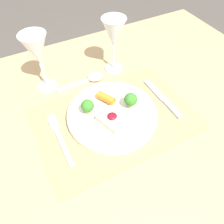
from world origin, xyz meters
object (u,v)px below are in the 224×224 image
object	(u,v)px
knife	(164,100)
dinner_plate	(112,113)
fork	(59,135)
wine_glass_near	(114,35)
spoon	(92,78)
wine_glass_far	(37,52)

from	to	relation	value
knife	dinner_plate	bearing A→B (deg)	173.99
knife	fork	bearing A→B (deg)	176.48
knife	wine_glass_near	xyz separation A→B (m)	(-0.06, 0.22, 0.13)
spoon	fork	bearing A→B (deg)	-134.88
fork	wine_glass_far	size ratio (longest dim) A/B	0.95
spoon	wine_glass_near	xyz separation A→B (m)	(0.09, 0.02, 0.13)
dinner_plate	wine_glass_near	distance (m)	0.25
fork	wine_glass_far	xyz separation A→B (m)	(0.03, 0.21, 0.13)
spoon	wine_glass_far	xyz separation A→B (m)	(-0.15, 0.04, 0.13)
dinner_plate	wine_glass_near	world-z (taller)	wine_glass_near
dinner_plate	knife	xyz separation A→B (m)	(0.17, -0.02, -0.01)
wine_glass_far	spoon	bearing A→B (deg)	-13.96
fork	knife	bearing A→B (deg)	-6.70
dinner_plate	wine_glass_near	xyz separation A→B (m)	(0.11, 0.20, 0.12)
spoon	wine_glass_far	world-z (taller)	wine_glass_far
spoon	wine_glass_near	bearing A→B (deg)	12.10
wine_glass_near	spoon	bearing A→B (deg)	-168.72
knife	spoon	world-z (taller)	spoon
fork	spoon	xyz separation A→B (m)	(0.18, 0.17, 0.00)
knife	wine_glass_near	distance (m)	0.26
spoon	wine_glass_near	size ratio (longest dim) A/B	0.90
knife	wine_glass_near	world-z (taller)	wine_glass_near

